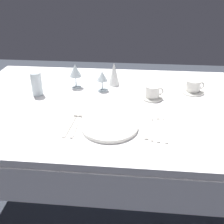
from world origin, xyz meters
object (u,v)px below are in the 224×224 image
object	(u,v)px
fork_outer	(77,123)
spoon_dessert	(156,125)
coffee_cup_left	(153,92)
dinner_plate	(110,126)
dinner_knife	(145,127)
fork_inner	(72,123)
spoon_tea	(163,126)
spoon_soup	(151,125)
wine_glass_centre	(102,77)
drink_tumbler	(37,84)
wine_glass_left	(75,71)
napkin_folded	(114,74)
coffee_cup_right	(193,86)

from	to	relation	value
fork_outer	spoon_dessert	bearing A→B (deg)	3.03
fork_outer	coffee_cup_left	size ratio (longest dim) A/B	2.18
dinner_plate	dinner_knife	distance (m)	0.17
fork_inner	spoon_dessert	distance (m)	0.40
dinner_plate	spoon_tea	world-z (taller)	dinner_plate
spoon_soup	spoon_tea	size ratio (longest dim) A/B	0.89
dinner_knife	wine_glass_centre	distance (m)	0.49
spoon_dessert	drink_tumbler	xyz separation A→B (m)	(-0.68, 0.29, 0.07)
wine_glass_left	spoon_dessert	bearing A→B (deg)	-41.40
dinner_knife	napkin_folded	xyz separation A→B (m)	(-0.19, 0.51, 0.07)
spoon_dessert	coffee_cup_left	xyz separation A→B (m)	(-0.01, 0.30, 0.04)
napkin_folded	coffee_cup_left	bearing A→B (deg)	-38.14
fork_inner	napkin_folded	world-z (taller)	napkin_folded
spoon_tea	wine_glass_left	size ratio (longest dim) A/B	1.56
spoon_dessert	spoon_tea	size ratio (longest dim) A/B	0.99
coffee_cup_right	drink_tumbler	bearing A→B (deg)	-172.61
spoon_dessert	coffee_cup_left	world-z (taller)	coffee_cup_left
dinner_plate	coffee_cup_left	xyz separation A→B (m)	(0.21, 0.34, 0.03)
dinner_knife	drink_tumbler	bearing A→B (deg)	153.56
napkin_folded	spoon_tea	bearing A→B (deg)	-60.81
coffee_cup_left	wine_glass_centre	xyz separation A→B (m)	(-0.30, 0.09, 0.04)
fork_inner	spoon_soup	bearing A→B (deg)	2.33
coffee_cup_left	coffee_cup_right	xyz separation A→B (m)	(0.25, 0.11, -0.00)
fork_outer	napkin_folded	world-z (taller)	napkin_folded
fork_inner	wine_glass_centre	size ratio (longest dim) A/B	1.86
spoon_soup	napkin_folded	world-z (taller)	napkin_folded
wine_glass_left	spoon_tea	bearing A→B (deg)	-40.03
spoon_soup	coffee_cup_left	distance (m)	0.31
coffee_cup_left	wine_glass_left	distance (m)	0.49
dinner_plate	wine_glass_centre	size ratio (longest dim) A/B	2.15
spoon_soup	wine_glass_centre	xyz separation A→B (m)	(-0.28, 0.39, 0.08)
coffee_cup_left	spoon_tea	bearing A→B (deg)	-82.97
spoon_dessert	drink_tumbler	distance (m)	0.74
fork_outer	fork_inner	xyz separation A→B (m)	(-0.03, -0.00, 0.00)
fork_inner	wine_glass_left	size ratio (longest dim) A/B	1.55
spoon_soup	drink_tumbler	size ratio (longest dim) A/B	1.53
dinner_plate	spoon_dessert	distance (m)	0.22
dinner_knife	spoon_dessert	distance (m)	0.06
drink_tumbler	wine_glass_left	bearing A→B (deg)	32.58
spoon_dessert	napkin_folded	xyz separation A→B (m)	(-0.24, 0.49, 0.07)
spoon_dessert	dinner_knife	bearing A→B (deg)	-160.29
spoon_soup	spoon_dessert	world-z (taller)	same
fork_inner	dinner_knife	world-z (taller)	same
drink_tumbler	spoon_dessert	bearing A→B (deg)	-23.17
fork_outer	dinner_knife	size ratio (longest dim) A/B	1.04
dinner_plate	napkin_folded	world-z (taller)	napkin_folded
dinner_knife	coffee_cup_right	world-z (taller)	coffee_cup_right
fork_outer	spoon_dessert	world-z (taller)	spoon_dessert
drink_tumbler	wine_glass_centre	bearing A→B (deg)	14.91
fork_outer	spoon_tea	size ratio (longest dim) A/B	0.98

